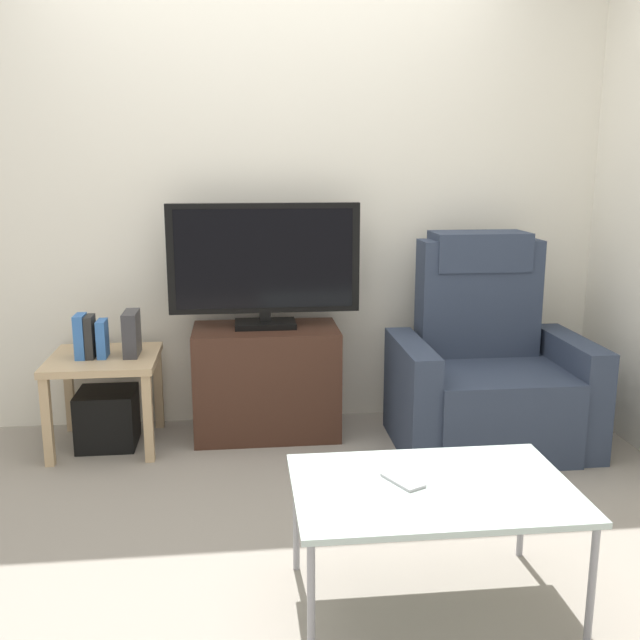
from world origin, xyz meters
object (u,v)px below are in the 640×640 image
at_px(tv_stand, 266,381).
at_px(book_rightmost, 102,339).
at_px(recliner_armchair, 487,372).
at_px(book_leftmost, 81,336).
at_px(television, 264,262).
at_px(side_table, 104,371).
at_px(subwoofer_box, 108,418).
at_px(book_middle, 90,337).
at_px(game_console, 132,333).
at_px(cell_phone, 403,480).
at_px(coffee_table, 432,493).

xyz_separation_m(tv_stand, book_rightmost, (-0.82, -0.10, 0.28)).
bearing_deg(tv_stand, recliner_armchair, -11.37).
relative_size(recliner_armchair, book_leftmost, 4.89).
height_order(television, book_rightmost, television).
relative_size(side_table, book_leftmost, 2.44).
distance_m(subwoofer_box, book_leftmost, 0.45).
xyz_separation_m(television, subwoofer_box, (-0.83, -0.10, -0.78)).
xyz_separation_m(book_leftmost, book_rightmost, (0.10, 0.00, -0.02)).
height_order(book_middle, book_rightmost, book_middle).
distance_m(tv_stand, game_console, 0.75).
relative_size(book_middle, game_console, 0.96).
distance_m(recliner_armchair, book_leftmost, 2.08).
bearing_deg(book_middle, cell_phone, -49.85).
relative_size(side_table, book_middle, 2.52).
bearing_deg(cell_phone, recliner_armchair, 34.44).
bearing_deg(tv_stand, book_leftmost, -173.87).
height_order(tv_stand, coffee_table, tv_stand).
bearing_deg(recliner_armchair, book_rightmost, -178.50).
bearing_deg(book_rightmost, subwoofer_box, 103.49).
bearing_deg(recliner_armchair, book_leftmost, -178.31).
height_order(book_rightmost, game_console, game_console).
height_order(book_leftmost, cell_phone, book_leftmost).
bearing_deg(side_table, book_leftmost, -168.69).
distance_m(recliner_armchair, cell_phone, 1.56).
distance_m(book_leftmost, game_console, 0.25).
bearing_deg(coffee_table, recliner_armchair, 64.51).
bearing_deg(tv_stand, cell_phone, -76.54).
bearing_deg(book_middle, book_leftmost, 180.00).
relative_size(recliner_armchair, book_rightmost, 5.67).
distance_m(book_middle, cell_phone, 1.96).
bearing_deg(book_rightmost, book_leftmost, 180.00).
xyz_separation_m(subwoofer_box, coffee_table, (1.30, -1.55, 0.26)).
height_order(side_table, book_middle, book_middle).
height_order(recliner_armchair, book_rightmost, recliner_armchair).
distance_m(tv_stand, subwoofer_box, 0.84).
xyz_separation_m(book_rightmost, coffee_table, (1.29, -1.53, -0.17)).
xyz_separation_m(book_rightmost, game_console, (0.14, 0.03, 0.02)).
bearing_deg(subwoofer_box, coffee_table, -50.08).
xyz_separation_m(tv_stand, book_middle, (-0.88, -0.10, 0.29)).
xyz_separation_m(book_middle, book_rightmost, (0.06, 0.00, -0.01)).
bearing_deg(recliner_armchair, coffee_table, -110.22).
relative_size(subwoofer_box, book_rightmost, 1.54).
distance_m(recliner_armchair, subwoofer_box, 1.99).
xyz_separation_m(game_console, cell_phone, (1.06, -1.53, -0.15)).
xyz_separation_m(book_leftmost, book_middle, (0.05, 0.00, -0.00)).
xyz_separation_m(television, book_leftmost, (-0.93, -0.12, -0.34)).
bearing_deg(television, tv_stand, -90.00).
xyz_separation_m(book_leftmost, coffee_table, (1.40, -1.53, -0.19)).
bearing_deg(tv_stand, book_middle, -173.54).
height_order(tv_stand, side_table, tv_stand).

